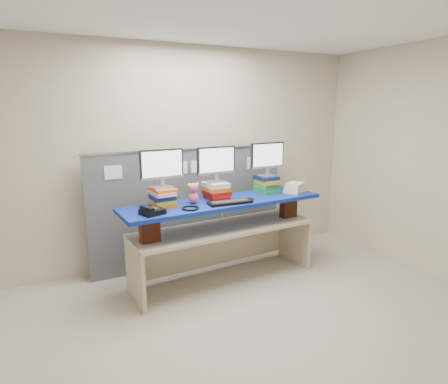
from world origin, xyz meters
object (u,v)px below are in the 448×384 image
desk (224,238)px  monitor_left (162,166)px  blue_board (224,202)px  monitor_center (216,162)px  monitor_right (267,157)px  keyboard (230,202)px  desk_phone (152,211)px

desk → monitor_left: (-0.70, 0.06, 0.89)m
blue_board → monitor_left: bearing=170.3°
blue_board → monitor_center: size_ratio=4.95×
monitor_right → keyboard: 0.87m
monitor_left → desk_phone: (-0.20, -0.27, -0.40)m
monitor_right → blue_board: bearing=-170.2°
monitor_left → monitor_center: size_ratio=1.00×
desk_phone → keyboard: bearing=-17.1°
blue_board → monitor_left: 0.84m
desk → keyboard: 0.49m
desk → monitor_right: size_ratio=4.64×
desk → monitor_right: bearing=9.8°
desk → blue_board: size_ratio=0.94×
desk_phone → monitor_right: bearing=-6.6°
monitor_center → desk: bearing=-73.6°
desk → monitor_right: 1.14m
keyboard → desk_phone: 0.90m
monitor_center → monitor_right: bearing=0.0°
desk → desk_phone: 1.04m
monitor_left → desk_phone: monitor_left is taller
desk → monitor_center: 0.89m
desk → keyboard: (-0.00, -0.16, 0.47)m
monitor_center → keyboard: monitor_center is taller
monitor_right → desk_phone: monitor_right is taller
desk → monitor_left: size_ratio=4.64×
monitor_left → monitor_right: bearing=0.0°
blue_board → desk: bearing=175.6°
monitor_center → monitor_right: 0.72m
blue_board → desk_phone: size_ratio=9.09×
monitor_center → monitor_right: (0.72, 0.06, 0.01)m
monitor_center → desk_phone: bearing=-163.9°
monitor_left → blue_board: bearing=-9.7°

